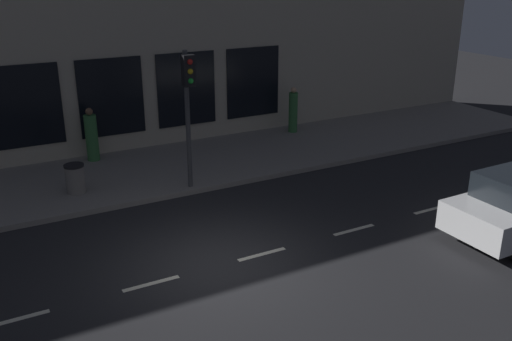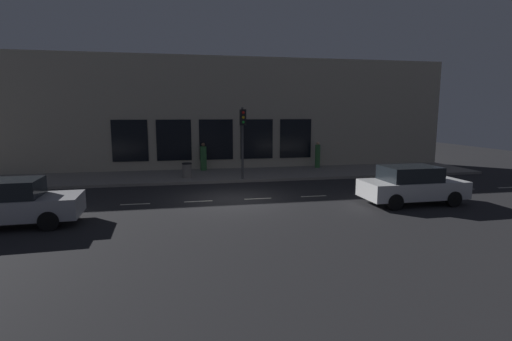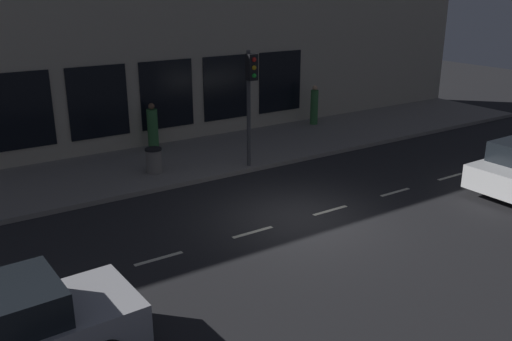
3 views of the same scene
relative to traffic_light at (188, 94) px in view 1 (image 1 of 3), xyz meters
name	(u,v)px [view 1 (image 1 of 3)]	position (x,y,z in m)	size (l,w,h in m)	color
ground_plane	(222,265)	(-4.17, 1.03, -2.87)	(60.00, 60.00, 0.00)	#232326
sidewalk	(136,174)	(2.08, 1.03, -2.80)	(4.50, 32.00, 0.15)	gray
building_facade	(104,47)	(4.63, 1.03, 0.77)	(0.65, 32.00, 7.31)	#B2A893
lane_centre_line	(262,254)	(-4.17, 0.03, -2.87)	(0.12, 27.20, 0.01)	beige
traffic_light	(188,94)	(0.00, 0.00, 0.00)	(0.48, 0.32, 3.89)	#424244
pedestrian_0	(92,136)	(3.79, 1.90, -1.92)	(0.56, 0.56, 1.74)	#336B38
pedestrian_1	(293,111)	(3.50, -5.59, -1.92)	(0.46, 0.46, 1.72)	#336B38
trash_bin	(75,178)	(1.23, 2.98, -2.31)	(0.55, 0.55, 0.82)	slate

